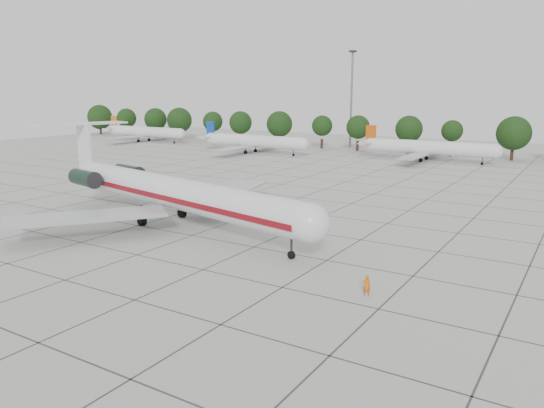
% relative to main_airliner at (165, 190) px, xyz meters
% --- Properties ---
extents(ground, '(260.00, 260.00, 0.00)m').
position_rel_main_airliner_xyz_m(ground, '(14.47, -2.94, -3.83)').
color(ground, '#B9B9B1').
rests_on(ground, ground).
extents(apron_joints, '(170.00, 170.00, 0.02)m').
position_rel_main_airliner_xyz_m(apron_joints, '(14.47, 12.06, -3.83)').
color(apron_joints, '#383838').
rests_on(apron_joints, ground).
extents(main_airliner, '(45.80, 35.56, 10.85)m').
position_rel_main_airliner_xyz_m(main_airliner, '(0.00, 0.00, 0.00)').
color(main_airliner, silver).
rests_on(main_airliner, ground).
extents(ground_crew, '(0.70, 0.58, 1.65)m').
position_rel_main_airliner_xyz_m(ground_crew, '(28.77, -9.03, -3.01)').
color(ground_crew, '#E55E0D').
rests_on(ground_crew, ground).
extents(bg_airliner_a, '(28.24, 27.20, 7.40)m').
position_rel_main_airliner_xyz_m(bg_airliner_a, '(-74.10, 70.88, -0.92)').
color(bg_airliner_a, silver).
rests_on(bg_airliner_a, ground).
extents(bg_airliner_b, '(28.24, 27.20, 7.40)m').
position_rel_main_airliner_xyz_m(bg_airliner_b, '(-30.02, 63.30, -0.92)').
color(bg_airliner_b, silver).
rests_on(bg_airliner_b, ground).
extents(bg_airliner_c, '(28.24, 27.20, 7.40)m').
position_rel_main_airliner_xyz_m(bg_airliner_c, '(10.70, 70.91, -0.92)').
color(bg_airliner_c, silver).
rests_on(bg_airliner_c, ground).
extents(tree_line, '(249.86, 8.44, 10.22)m').
position_rel_main_airliner_xyz_m(tree_line, '(2.78, 82.06, 2.15)').
color(tree_line, '#332114').
rests_on(tree_line, ground).
extents(floodlight_mast, '(1.60, 1.60, 25.45)m').
position_rel_main_airliner_xyz_m(floodlight_mast, '(-15.53, 89.06, 10.45)').
color(floodlight_mast, slate).
rests_on(floodlight_mast, ground).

